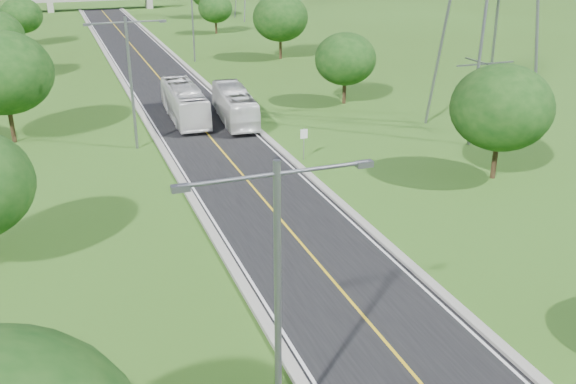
{
  "coord_description": "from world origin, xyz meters",
  "views": [
    {
      "loc": [
        -11.48,
        -3.66,
        15.9
      ],
      "look_at": [
        -0.61,
        25.66,
        3.0
      ],
      "focal_mm": 40.0,
      "sensor_mm": 36.0,
      "label": 1
    }
  ],
  "objects": [
    {
      "name": "curb_left",
      "position": [
        -4.25,
        66.0,
        0.11
      ],
      "size": [
        0.5,
        150.0,
        0.22
      ],
      "primitive_type": "cube",
      "color": "gray",
      "rests_on": "ground"
    },
    {
      "name": "curb_right",
      "position": [
        4.25,
        66.0,
        0.11
      ],
      "size": [
        0.5,
        150.0,
        0.22
      ],
      "primitive_type": "cube",
      "color": "gray",
      "rests_on": "ground"
    },
    {
      "name": "tree_rb",
      "position": [
        16.0,
        30.0,
        4.95
      ],
      "size": [
        6.72,
        6.72,
        7.82
      ],
      "color": "black",
      "rests_on": "ground"
    },
    {
      "name": "bus_outbound",
      "position": [
        3.2,
        49.43,
        1.52
      ],
      "size": [
        3.49,
        10.67,
        2.92
      ],
      "primitive_type": "imported",
      "rotation": [
        0.0,
        0.0,
        3.04
      ],
      "color": "white",
      "rests_on": "road"
    },
    {
      "name": "tree_re",
      "position": [
        14.5,
        100.0,
        4.02
      ],
      "size": [
        5.46,
        5.46,
        6.35
      ],
      "color": "black",
      "rests_on": "ground"
    },
    {
      "name": "streetlight_near_left",
      "position": [
        -6.0,
        12.0,
        5.94
      ],
      "size": [
        5.9,
        0.25,
        10.0
      ],
      "color": "slate",
      "rests_on": "ground"
    },
    {
      "name": "road",
      "position": [
        0.0,
        66.0,
        0.03
      ],
      "size": [
        8.0,
        150.0,
        0.06
      ],
      "primitive_type": "cube",
      "color": "black",
      "rests_on": "ground"
    },
    {
      "name": "tree_le",
      "position": [
        -14.5,
        98.0,
        4.33
      ],
      "size": [
        5.88,
        5.88,
        6.84
      ],
      "color": "black",
      "rests_on": "ground"
    },
    {
      "name": "tree_lc",
      "position": [
        -15.0,
        50.0,
        5.58
      ],
      "size": [
        7.56,
        7.56,
        8.79
      ],
      "color": "black",
      "rests_on": "ground"
    },
    {
      "name": "streetlight_mid_left",
      "position": [
        -6.0,
        45.0,
        5.94
      ],
      "size": [
        5.9,
        0.25,
        10.0
      ],
      "color": "slate",
      "rests_on": "ground"
    },
    {
      "name": "bus_inbound",
      "position": [
        -0.8,
        51.6,
        1.61
      ],
      "size": [
        2.97,
        11.18,
        3.09
      ],
      "primitive_type": "imported",
      "rotation": [
        0.0,
        0.0,
        -0.03
      ],
      "color": "white",
      "rests_on": "road"
    },
    {
      "name": "streetlight_far_right",
      "position": [
        6.0,
        78.0,
        5.94
      ],
      "size": [
        5.9,
        0.25,
        10.0
      ],
      "color": "slate",
      "rests_on": "ground"
    },
    {
      "name": "speed_limit_sign",
      "position": [
        5.2,
        37.98,
        1.6
      ],
      "size": [
        0.55,
        0.09,
        2.4
      ],
      "color": "slate",
      "rests_on": "ground"
    },
    {
      "name": "tree_rc",
      "position": [
        15.0,
        52.0,
        4.33
      ],
      "size": [
        5.88,
        5.88,
        6.84
      ],
      "color": "black",
      "rests_on": "ground"
    },
    {
      "name": "tree_rd",
      "position": [
        17.0,
        76.0,
        5.27
      ],
      "size": [
        7.14,
        7.14,
        8.3
      ],
      "color": "black",
      "rests_on": "ground"
    },
    {
      "name": "ground",
      "position": [
        0.0,
        60.0,
        0.0
      ],
      "size": [
        260.0,
        260.0,
        0.0
      ],
      "primitive_type": "plane",
      "color": "#305116",
      "rests_on": "ground"
    }
  ]
}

